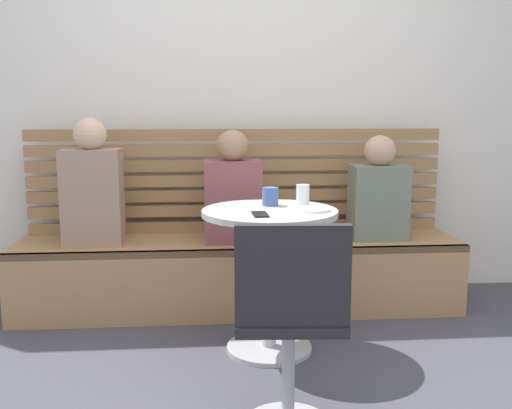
# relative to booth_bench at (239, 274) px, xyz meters

# --- Properties ---
(ground) EXTENTS (8.00, 8.00, 0.00)m
(ground) POSITION_rel_booth_bench_xyz_m (0.00, -1.20, -0.22)
(ground) COLOR #42424C
(back_wall) EXTENTS (5.20, 0.10, 2.90)m
(back_wall) POSITION_rel_booth_bench_xyz_m (0.00, 0.44, 1.23)
(back_wall) COLOR silver
(back_wall) RESTS_ON ground
(booth_bench) EXTENTS (2.70, 0.52, 0.44)m
(booth_bench) POSITION_rel_booth_bench_xyz_m (0.00, 0.00, 0.00)
(booth_bench) COLOR #A87C51
(booth_bench) RESTS_ON ground
(booth_backrest) EXTENTS (2.65, 0.04, 0.67)m
(booth_backrest) POSITION_rel_booth_bench_xyz_m (0.00, 0.24, 0.56)
(booth_backrest) COLOR #9A7249
(booth_backrest) RESTS_ON booth_bench
(cafe_table) EXTENTS (0.68, 0.68, 0.74)m
(cafe_table) POSITION_rel_booth_bench_xyz_m (0.12, -0.64, 0.30)
(cafe_table) COLOR #ADADB2
(cafe_table) RESTS_ON ground
(white_chair) EXTENTS (0.43, 0.43, 0.85)m
(white_chair) POSITION_rel_booth_bench_xyz_m (0.11, -1.45, 0.24)
(white_chair) COLOR #ADADB2
(white_chair) RESTS_ON ground
(person_adult) EXTENTS (0.34, 0.22, 0.74)m
(person_adult) POSITION_rel_booth_bench_xyz_m (-0.86, -0.03, 0.55)
(person_adult) COLOR #9E7F6B
(person_adult) RESTS_ON booth_bench
(person_child_left) EXTENTS (0.34, 0.22, 0.64)m
(person_child_left) POSITION_rel_booth_bench_xyz_m (0.86, -0.02, 0.50)
(person_child_left) COLOR slate
(person_child_left) RESTS_ON booth_bench
(person_child_middle) EXTENTS (0.34, 0.22, 0.67)m
(person_child_middle) POSITION_rel_booth_bench_xyz_m (-0.04, -0.03, 0.52)
(person_child_middle) COLOR brown
(person_child_middle) RESTS_ON booth_bench
(cup_water_clear) EXTENTS (0.07, 0.07, 0.11)m
(cup_water_clear) POSITION_rel_booth_bench_xyz_m (0.30, -0.53, 0.57)
(cup_water_clear) COLOR white
(cup_water_clear) RESTS_ON cafe_table
(cup_mug_blue) EXTENTS (0.08, 0.08, 0.09)m
(cup_mug_blue) POSITION_rel_booth_bench_xyz_m (0.14, -0.52, 0.57)
(cup_mug_blue) COLOR #3D5B9E
(cup_mug_blue) RESTS_ON cafe_table
(plate_small) EXTENTS (0.17, 0.17, 0.01)m
(plate_small) POSITION_rel_booth_bench_xyz_m (0.33, -0.69, 0.52)
(plate_small) COLOR white
(plate_small) RESTS_ON cafe_table
(phone_on_table) EXTENTS (0.08, 0.14, 0.01)m
(phone_on_table) POSITION_rel_booth_bench_xyz_m (0.06, -0.78, 0.52)
(phone_on_table) COLOR black
(phone_on_table) RESTS_ON cafe_table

